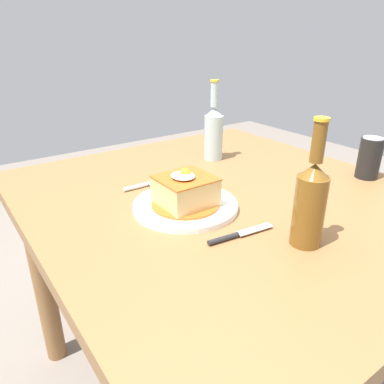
{
  "coord_description": "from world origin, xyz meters",
  "views": [
    {
      "loc": [
        0.7,
        -0.61,
        1.16
      ],
      "look_at": [
        0.01,
        -0.12,
        0.79
      ],
      "focal_mm": 34.45,
      "sensor_mm": 36.0,
      "label": 1
    }
  ],
  "objects": [
    {
      "name": "dining_table",
      "position": [
        0.0,
        0.0,
        0.64
      ],
      "size": [
        1.11,
        1.01,
        0.75
      ],
      "color": "olive",
      "rests_on": "ground_plane"
    },
    {
      "name": "soda_can",
      "position": [
        0.15,
        0.43,
        0.81
      ],
      "size": [
        0.07,
        0.07,
        0.12
      ],
      "color": "black",
      "rests_on": "dining_table"
    },
    {
      "name": "sandwich_meal",
      "position": [
        0.01,
        -0.14,
        0.79
      ],
      "size": [
        0.17,
        0.17,
        0.1
      ],
      "color": "#B75B1E",
      "rests_on": "main_plate"
    },
    {
      "name": "fork",
      "position": [
        -0.18,
        -0.17,
        0.75
      ],
      "size": [
        0.02,
        0.14,
        0.01
      ],
      "color": "silver",
      "rests_on": "dining_table"
    },
    {
      "name": "knife",
      "position": [
        0.19,
        -0.14,
        0.75
      ],
      "size": [
        0.03,
        0.17,
        0.01
      ],
      "color": "#262628",
      "rests_on": "dining_table"
    },
    {
      "name": "beer_bottle_clear",
      "position": [
        -0.26,
        0.16,
        0.85
      ],
      "size": [
        0.06,
        0.06,
        0.27
      ],
      "color": "#ADC6CC",
      "rests_on": "dining_table"
    },
    {
      "name": "beer_bottle_amber",
      "position": [
        0.29,
        -0.03,
        0.85
      ],
      "size": [
        0.06,
        0.06,
        0.27
      ],
      "color": "brown",
      "rests_on": "dining_table"
    },
    {
      "name": "main_plate",
      "position": [
        0.01,
        -0.14,
        0.75
      ],
      "size": [
        0.26,
        0.26,
        0.02
      ],
      "color": "white",
      "rests_on": "dining_table"
    }
  ]
}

